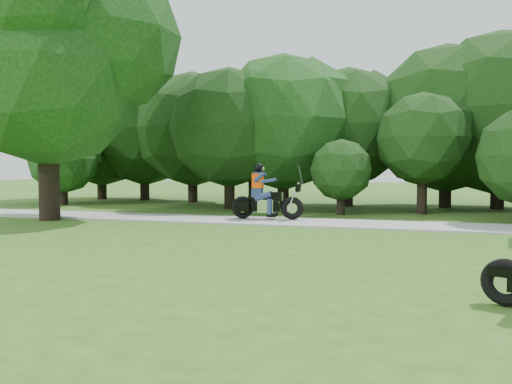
# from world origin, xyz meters

# --- Properties ---
(ground) EXTENTS (100.00, 100.00, 0.00)m
(ground) POSITION_xyz_m (0.00, 0.00, 0.00)
(ground) COLOR #2C5B1A
(ground) RESTS_ON ground
(walkway) EXTENTS (60.00, 2.20, 0.06)m
(walkway) POSITION_xyz_m (0.00, 8.00, 0.03)
(walkway) COLOR #999994
(walkway) RESTS_ON ground
(tree_line) EXTENTS (40.13, 11.31, 7.61)m
(tree_line) POSITION_xyz_m (0.83, 14.96, 3.65)
(tree_line) COLOR black
(tree_line) RESTS_ON ground
(big_tree_west) EXTENTS (8.64, 6.56, 9.96)m
(big_tree_west) POSITION_xyz_m (-10.54, 6.85, 5.76)
(big_tree_west) COLOR black
(big_tree_west) RESTS_ON ground
(touring_motorcycle) EXTENTS (2.46, 0.82, 1.87)m
(touring_motorcycle) POSITION_xyz_m (-3.52, 8.35, 0.74)
(touring_motorcycle) COLOR black
(touring_motorcycle) RESTS_ON walkway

